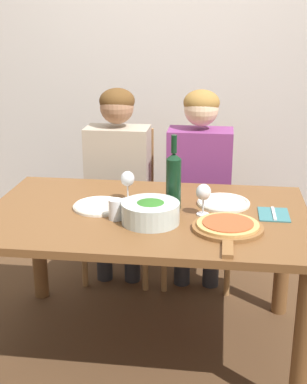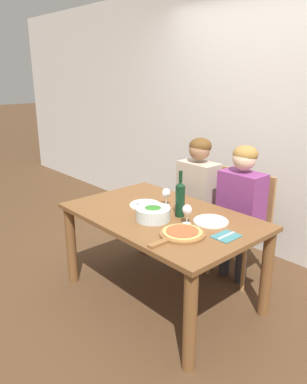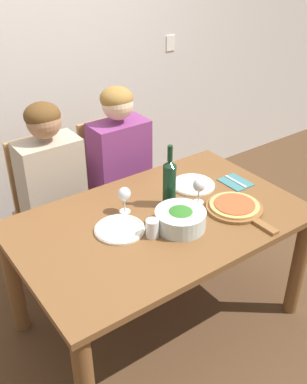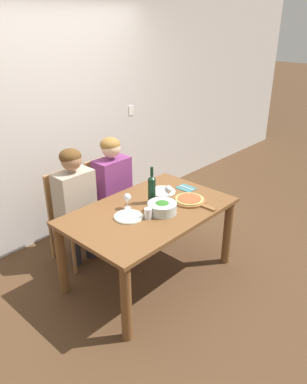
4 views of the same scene
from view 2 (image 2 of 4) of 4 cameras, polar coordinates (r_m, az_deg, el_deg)
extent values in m
plane|color=#4C331E|center=(3.26, 1.17, -15.50)|extent=(40.00, 40.00, 0.00)
cube|color=silver|center=(3.82, 16.84, 10.49)|extent=(10.00, 0.05, 2.70)
cube|color=brown|center=(2.93, 1.26, -3.73)|extent=(1.53, 0.96, 0.04)
cylinder|color=brown|center=(3.37, -12.43, -7.92)|extent=(0.09, 0.09, 0.70)
cylinder|color=brown|center=(2.41, 5.57, -19.05)|extent=(0.09, 0.09, 0.70)
cylinder|color=brown|center=(3.81, -1.40, -4.40)|extent=(0.09, 0.09, 0.70)
cylinder|color=brown|center=(2.99, 16.84, -11.85)|extent=(0.09, 0.09, 0.70)
cube|color=#9E7042|center=(3.73, 6.85, -3.82)|extent=(0.42, 0.42, 0.04)
cube|color=#9E7042|center=(3.78, 8.95, 0.64)|extent=(0.38, 0.03, 0.49)
cylinder|color=#9E7042|center=(3.80, 2.66, -6.85)|extent=(0.04, 0.04, 0.40)
cylinder|color=#9E7042|center=(3.57, 6.98, -8.70)|extent=(0.04, 0.04, 0.40)
cylinder|color=#9E7042|center=(4.06, 6.51, -5.31)|extent=(0.04, 0.04, 0.40)
cylinder|color=#9E7042|center=(3.84, 10.76, -6.92)|extent=(0.04, 0.04, 0.40)
cube|color=#9E7042|center=(3.45, 13.06, -6.02)|extent=(0.42, 0.42, 0.04)
cube|color=#9E7042|center=(3.51, 15.21, -1.16)|extent=(0.38, 0.03, 0.49)
cylinder|color=#9E7042|center=(3.50, 8.42, -9.31)|extent=(0.04, 0.04, 0.40)
cylinder|color=#9E7042|center=(3.31, 13.55, -11.39)|extent=(0.04, 0.04, 0.40)
cylinder|color=#9E7042|center=(3.78, 12.16, -7.43)|extent=(0.04, 0.04, 0.40)
cylinder|color=#9E7042|center=(3.60, 17.08, -9.21)|extent=(0.04, 0.04, 0.40)
cylinder|color=#28282D|center=(3.81, 4.91, -6.59)|extent=(0.10, 0.10, 0.44)
cylinder|color=#28282D|center=(3.70, 6.95, -7.43)|extent=(0.10, 0.10, 0.44)
cube|color=tan|center=(3.62, 6.80, 0.34)|extent=(0.38, 0.22, 0.54)
cylinder|color=tan|center=(3.63, 1.78, -1.96)|extent=(0.07, 0.31, 0.14)
cylinder|color=tan|center=(3.37, 6.49, -3.67)|extent=(0.07, 0.31, 0.14)
sphere|color=#9E7051|center=(3.52, 7.04, 6.41)|extent=(0.20, 0.20, 0.20)
ellipsoid|color=#563819|center=(3.52, 7.17, 6.99)|extent=(0.21, 0.21, 0.15)
cylinder|color=#28282D|center=(3.52, 10.86, -8.99)|extent=(0.10, 0.10, 0.44)
cylinder|color=#28282D|center=(3.43, 13.27, -9.92)|extent=(0.10, 0.10, 0.44)
cube|color=#7A3370|center=(3.33, 13.20, -1.58)|extent=(0.38, 0.22, 0.54)
cylinder|color=#7A3370|center=(3.31, 7.73, -4.12)|extent=(0.07, 0.31, 0.14)
cylinder|color=#7A3370|center=(3.09, 13.38, -6.11)|extent=(0.07, 0.31, 0.14)
sphere|color=beige|center=(3.22, 13.69, 4.98)|extent=(0.20, 0.20, 0.20)
ellipsoid|color=olive|center=(3.22, 13.83, 5.61)|extent=(0.21, 0.21, 0.15)
cylinder|color=black|center=(2.85, 4.07, -1.38)|extent=(0.07, 0.07, 0.24)
cone|color=black|center=(2.81, 4.13, 1.25)|extent=(0.07, 0.07, 0.03)
cylinder|color=black|center=(2.79, 4.16, 2.38)|extent=(0.03, 0.03, 0.09)
cylinder|color=silver|center=(2.80, -0.09, -3.33)|extent=(0.26, 0.26, 0.09)
ellipsoid|color=#2D6B23|center=(2.80, -0.09, -3.23)|extent=(0.22, 0.22, 0.10)
cylinder|color=silver|center=(3.10, -1.28, -2.01)|extent=(0.26, 0.26, 0.01)
torus|color=silver|center=(3.09, -1.28, -1.91)|extent=(0.25, 0.25, 0.02)
cylinder|color=silver|center=(2.80, 8.73, -4.47)|extent=(0.26, 0.26, 0.01)
torus|color=silver|center=(2.79, 8.73, -4.35)|extent=(0.25, 0.25, 0.02)
cylinder|color=brown|center=(2.56, 4.41, -6.41)|extent=(0.31, 0.31, 0.02)
cube|color=brown|center=(2.41, 0.66, -7.90)|extent=(0.04, 0.14, 0.02)
cylinder|color=tan|center=(2.55, 4.42, -6.11)|extent=(0.27, 0.27, 0.01)
cylinder|color=#AD4C28|center=(2.55, 4.42, -5.94)|extent=(0.22, 0.22, 0.01)
cylinder|color=silver|center=(3.10, 1.92, -2.06)|extent=(0.06, 0.06, 0.01)
cylinder|color=silver|center=(3.09, 1.93, -1.35)|extent=(0.01, 0.01, 0.07)
ellipsoid|color=silver|center=(3.06, 1.94, -0.13)|extent=(0.07, 0.07, 0.08)
ellipsoid|color=maroon|center=(3.07, 1.94, -0.35)|extent=(0.06, 0.06, 0.03)
cylinder|color=silver|center=(2.74, 5.08, -4.84)|extent=(0.06, 0.06, 0.01)
cylinder|color=silver|center=(2.73, 5.11, -4.05)|extent=(0.01, 0.01, 0.07)
ellipsoid|color=silver|center=(2.70, 5.15, -2.69)|extent=(0.07, 0.07, 0.08)
ellipsoid|color=maroon|center=(2.71, 5.14, -2.94)|extent=(0.06, 0.06, 0.03)
cylinder|color=silver|center=(2.92, -1.95, -2.38)|extent=(0.07, 0.07, 0.10)
cube|color=#387075|center=(2.58, 11.03, -6.64)|extent=(0.14, 0.18, 0.01)
cube|color=silver|center=(2.58, 11.04, -6.52)|extent=(0.01, 0.17, 0.01)
camera|label=1|loc=(1.72, -57.90, 4.25)|focal=50.00mm
camera|label=3|loc=(3.18, -39.04, 19.11)|focal=42.00mm
camera|label=4|loc=(4.21, -47.87, 19.48)|focal=35.00mm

